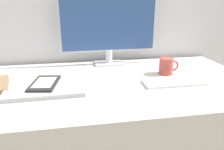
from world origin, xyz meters
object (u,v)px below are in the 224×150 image
coffee_mug (167,66)px  laptop (45,88)px  ereader (45,83)px  monitor (109,21)px  keyboard (174,82)px

coffee_mug → laptop: bearing=-169.1°
laptop → ereader: 0.03m
monitor → laptop: (-0.36, -0.37, -0.26)m
monitor → ereader: monitor is taller
monitor → coffee_mug: monitor is taller
keyboard → coffee_mug: (0.02, 0.15, 0.04)m
keyboard → ereader: (-0.62, 0.05, 0.02)m
ereader → coffee_mug: coffee_mug is taller
monitor → keyboard: (0.26, -0.40, -0.26)m
keyboard → coffee_mug: size_ratio=2.71×
laptop → coffee_mug: 0.65m
laptop → keyboard: bearing=-2.2°
monitor → keyboard: bearing=-56.5°
coffee_mug → ereader: bearing=-171.5°
monitor → keyboard: 0.54m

